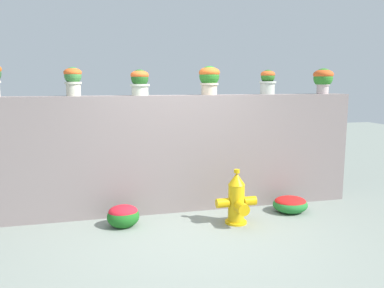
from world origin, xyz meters
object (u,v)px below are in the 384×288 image
object	(u,v)px
potted_plant_4	(268,81)
potted_plant_5	(323,78)
potted_plant_3	(209,78)
fire_hydrant	(237,200)
potted_plant_1	(73,79)
potted_plant_2	(140,81)
flower_bush_right	(290,204)
flower_bush_left	(123,215)

from	to	relation	value
potted_plant_4	potted_plant_5	size ratio (longest dim) A/B	0.93
potted_plant_3	fire_hydrant	world-z (taller)	potted_plant_3
potted_plant_1	potted_plant_2	bearing A→B (deg)	-2.05
potted_plant_1	potted_plant_5	world-z (taller)	potted_plant_5
potted_plant_2	potted_plant_5	xyz separation A→B (m)	(3.03, -0.01, 0.04)
potted_plant_4	potted_plant_1	bearing A→B (deg)	-179.81
potted_plant_5	flower_bush_right	world-z (taller)	potted_plant_5
potted_plant_2	flower_bush_left	xyz separation A→B (m)	(-0.33, -0.54, -1.85)
fire_hydrant	flower_bush_left	distance (m)	1.61
flower_bush_left	flower_bush_right	bearing A→B (deg)	-0.16
potted_plant_2	flower_bush_left	distance (m)	1.95
flower_bush_left	potted_plant_2	bearing A→B (deg)	58.51
fire_hydrant	flower_bush_left	xyz separation A→B (m)	(-1.57, 0.28, -0.18)
potted_plant_5	potted_plant_1	bearing A→B (deg)	179.36
potted_plant_5	flower_bush_left	world-z (taller)	potted_plant_5
potted_plant_4	flower_bush_right	distance (m)	1.98
potted_plant_1	fire_hydrant	bearing A→B (deg)	-21.39
potted_plant_3	potted_plant_5	bearing A→B (deg)	-1.25
potted_plant_1	flower_bush_left	bearing A→B (deg)	-43.35
flower_bush_left	potted_plant_1	bearing A→B (deg)	136.65
potted_plant_3	flower_bush_left	world-z (taller)	potted_plant_3
potted_plant_2	flower_bush_right	xyz separation A→B (m)	(2.23, -0.55, -1.88)
potted_plant_2	potted_plant_5	world-z (taller)	potted_plant_5
potted_plant_5	fire_hydrant	world-z (taller)	potted_plant_5
potted_plant_2	potted_plant_3	size ratio (longest dim) A/B	0.86
potted_plant_1	potted_plant_3	distance (m)	2.02
potted_plant_2	potted_plant_4	size ratio (longest dim) A/B	0.97
potted_plant_1	potted_plant_5	xyz separation A→B (m)	(3.97, -0.04, 0.01)
potted_plant_3	potted_plant_5	world-z (taller)	potted_plant_3
fire_hydrant	potted_plant_2	bearing A→B (deg)	146.47
fire_hydrant	flower_bush_right	distance (m)	1.04
potted_plant_1	potted_plant_4	bearing A→B (deg)	0.19
potted_plant_2	flower_bush_right	world-z (taller)	potted_plant_2
potted_plant_2	potted_plant_4	world-z (taller)	potted_plant_4
potted_plant_4	flower_bush_left	world-z (taller)	potted_plant_4
potted_plant_4	fire_hydrant	xyz separation A→B (m)	(-0.82, -0.87, -1.67)
potted_plant_5	fire_hydrant	bearing A→B (deg)	-155.60
fire_hydrant	potted_plant_3	bearing A→B (deg)	100.87
flower_bush_left	flower_bush_right	xyz separation A→B (m)	(2.56, -0.01, -0.03)
potted_plant_2	potted_plant_4	xyz separation A→B (m)	(2.06, 0.04, 0.00)
potted_plant_3	potted_plant_4	bearing A→B (deg)	0.69
flower_bush_right	potted_plant_3	bearing A→B (deg)	153.16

